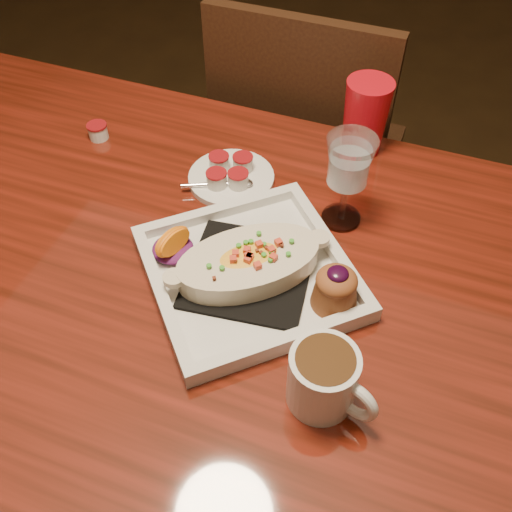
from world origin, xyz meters
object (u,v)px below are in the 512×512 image
(red_tumbler, at_px, (365,117))
(plate, at_px, (255,269))
(table, at_px, (198,312))
(goblet, at_px, (349,167))
(chair_far, at_px, (306,158))
(saucer, at_px, (230,176))
(coffee_mug, at_px, (325,378))

(red_tumbler, bearing_deg, plate, -100.67)
(table, xyz_separation_m, goblet, (0.18, 0.20, 0.21))
(red_tumbler, bearing_deg, table, -112.36)
(table, height_order, goblet, goblet)
(table, xyz_separation_m, plate, (0.09, 0.02, 0.12))
(chair_far, relative_size, saucer, 6.03)
(table, relative_size, chair_far, 1.61)
(coffee_mug, xyz_separation_m, red_tumbler, (-0.08, 0.53, 0.02))
(goblet, bearing_deg, plate, -116.19)
(coffee_mug, distance_m, red_tumbler, 0.53)
(table, bearing_deg, saucer, 98.04)
(saucer, bearing_deg, chair_far, 85.55)
(plate, distance_m, goblet, 0.21)
(table, bearing_deg, coffee_mug, -27.64)
(coffee_mug, distance_m, goblet, 0.34)
(saucer, xyz_separation_m, red_tumbler, (0.20, 0.18, 0.06))
(chair_far, xyz_separation_m, saucer, (-0.03, -0.41, 0.26))
(table, height_order, coffee_mug, coffee_mug)
(table, xyz_separation_m, red_tumbler, (0.16, 0.40, 0.17))
(coffee_mug, relative_size, saucer, 0.79)
(chair_far, xyz_separation_m, red_tumbler, (0.16, -0.23, 0.31))
(saucer, bearing_deg, goblet, -6.04)
(table, relative_size, coffee_mug, 12.27)
(coffee_mug, bearing_deg, chair_far, 125.93)
(goblet, bearing_deg, table, -131.93)
(table, relative_size, saucer, 9.72)
(plate, distance_m, red_tumbler, 0.38)
(coffee_mug, bearing_deg, plate, 152.64)
(plate, bearing_deg, goblet, 20.92)
(coffee_mug, bearing_deg, saucer, 146.18)
(plate, bearing_deg, table, 151.88)
(table, height_order, chair_far, chair_far)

